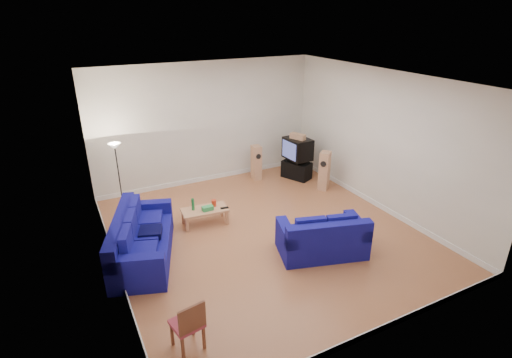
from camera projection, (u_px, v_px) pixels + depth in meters
name	position (u px, v px, depth m)	size (l,w,h in m)	color
room	(265.00, 165.00, 7.83)	(6.01, 6.51, 3.21)	brown
sofa_three_seat	(140.00, 243.00, 7.51)	(1.65, 2.44, 0.87)	#0B086F
sofa_loveseat	(323.00, 240.00, 7.63)	(1.82, 1.33, 0.81)	#0B086F
coffee_table	(205.00, 211.00, 8.70)	(1.03, 0.58, 0.36)	tan
bottle	(193.00, 204.00, 8.60)	(0.06, 0.06, 0.27)	#197233
tissue_box	(208.00, 208.00, 8.61)	(0.24, 0.13, 0.10)	green
red_canister	(214.00, 203.00, 8.79)	(0.10, 0.10, 0.15)	red
remote	(224.00, 208.00, 8.71)	(0.18, 0.06, 0.02)	black
tv_stand	(297.00, 170.00, 11.13)	(0.78, 0.43, 0.48)	black
av_receiver	(297.00, 160.00, 11.06)	(0.41, 0.33, 0.09)	black
television	(297.00, 149.00, 10.89)	(0.61, 0.78, 0.58)	black
centre_speaker	(298.00, 136.00, 10.70)	(0.42, 0.17, 0.15)	tan
speaker_left	(256.00, 163.00, 10.96)	(0.24, 0.31, 0.97)	tan
speaker_right	(324.00, 171.00, 10.32)	(0.38, 0.37, 1.03)	tan
floor_lamp	(116.00, 156.00, 8.92)	(0.28, 0.28, 1.64)	black
dining_chair	(189.00, 323.00, 5.39)	(0.46, 0.46, 0.83)	brown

